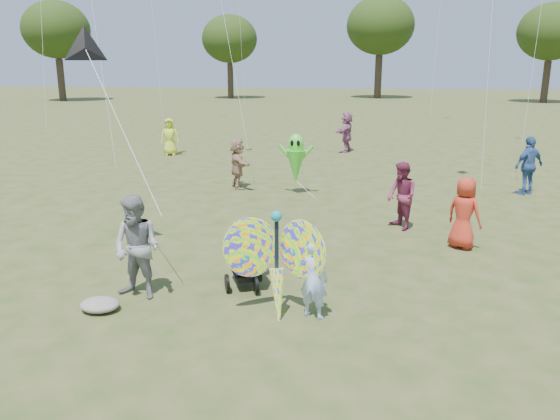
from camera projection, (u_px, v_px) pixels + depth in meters
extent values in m
plane|color=#51592B|center=(277.00, 302.00, 8.57)|extent=(160.00, 160.00, 0.00)
imported|color=#B4CBFF|center=(314.00, 279.00, 7.92)|extent=(0.51, 0.42, 1.21)
imported|color=gray|center=(137.00, 248.00, 8.57)|extent=(0.92, 0.79, 1.66)
ellipsoid|color=gray|center=(100.00, 305.00, 8.26)|extent=(0.60, 0.49, 0.19)
imported|color=red|center=(464.00, 213.00, 10.95)|extent=(0.85, 0.81, 1.46)
imported|color=#385D9C|center=(529.00, 166.00, 15.51)|extent=(1.04, 0.88, 1.67)
imported|color=tan|center=(238.00, 164.00, 16.31)|extent=(1.03, 1.45, 1.51)
imported|color=#7C2948|center=(402.00, 196.00, 12.22)|extent=(0.86, 0.93, 1.53)
imported|color=#D4E736|center=(170.00, 137.00, 22.33)|extent=(0.82, 0.62, 1.51)
imported|color=#A15C86|center=(346.00, 132.00, 23.12)|extent=(0.90, 1.66, 1.70)
cube|color=black|center=(246.00, 254.00, 9.12)|extent=(0.76, 0.97, 0.71)
cube|color=black|center=(246.00, 272.00, 9.21)|extent=(0.65, 0.79, 0.10)
ellipsoid|color=black|center=(249.00, 231.00, 9.28)|extent=(0.51, 0.45, 0.33)
cylinder|color=black|center=(227.00, 283.00, 8.93)|extent=(0.16, 0.30, 0.30)
cylinder|color=black|center=(256.00, 285.00, 8.86)|extent=(0.16, 0.30, 0.30)
cylinder|color=black|center=(252.00, 269.00, 9.67)|extent=(0.13, 0.22, 0.22)
cylinder|color=black|center=(239.00, 238.00, 8.55)|extent=(0.42, 0.20, 0.03)
cube|color=#A88051|center=(245.00, 231.00, 8.97)|extent=(0.42, 0.39, 0.26)
ellipsoid|color=#EB5425|center=(251.00, 248.00, 7.98)|extent=(0.98, 0.71, 1.24)
ellipsoid|color=#EB5425|center=(302.00, 251.00, 7.87)|extent=(0.98, 0.71, 1.24)
cylinder|color=black|center=(277.00, 252.00, 7.96)|extent=(0.06, 0.06, 1.00)
cone|color=#EB5425|center=(278.00, 299.00, 7.96)|extent=(0.36, 0.49, 0.93)
sphere|color=teal|center=(276.00, 216.00, 7.80)|extent=(0.16, 0.16, 0.16)
cone|color=black|center=(85.00, 48.00, 9.52)|extent=(0.89, 0.62, 0.81)
cylinder|color=silver|center=(121.00, 127.00, 8.99)|extent=(1.85, 1.50, 2.56)
cone|color=#50E135|center=(296.00, 167.00, 15.54)|extent=(0.56, 0.56, 0.95)
ellipsoid|color=#50E135|center=(296.00, 144.00, 15.37)|extent=(0.44, 0.39, 0.57)
ellipsoid|color=black|center=(292.00, 143.00, 15.20)|extent=(0.10, 0.05, 0.17)
ellipsoid|color=black|center=(298.00, 143.00, 15.17)|extent=(0.10, 0.05, 0.17)
cylinder|color=#50E135|center=(285.00, 153.00, 15.48)|extent=(0.43, 0.10, 0.49)
cylinder|color=#50E135|center=(306.00, 153.00, 15.39)|extent=(0.43, 0.10, 0.49)
cylinder|color=silver|center=(305.00, 189.00, 15.45)|extent=(0.61, 0.41, 0.41)
cylinder|color=#3A2D21|center=(61.00, 80.00, 55.63)|extent=(0.70, 0.70, 4.20)
ellipsoid|color=#2B4214|center=(56.00, 30.00, 54.36)|extent=(6.60, 6.60, 5.61)
cylinder|color=#3A2D21|center=(231.00, 81.00, 59.85)|extent=(0.63, 0.63, 3.78)
ellipsoid|color=#2B4214|center=(230.00, 39.00, 58.72)|extent=(5.94, 5.94, 5.05)
cylinder|color=#3A2D21|center=(378.00, 77.00, 60.10)|extent=(0.77, 0.77, 4.62)
ellipsoid|color=#2B4214|center=(380.00, 25.00, 58.71)|extent=(7.26, 7.26, 6.17)
cylinder|color=#3A2D21|center=(546.00, 82.00, 52.91)|extent=(0.66, 0.67, 3.99)
ellipsoid|color=#2B4214|center=(552.00, 32.00, 51.71)|extent=(6.27, 6.27, 5.33)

